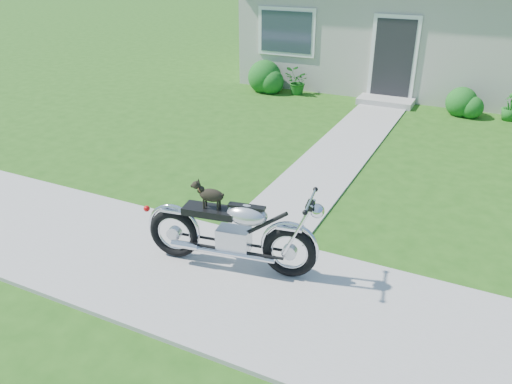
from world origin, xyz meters
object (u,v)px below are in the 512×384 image
(house, at_px, (473,8))
(potted_plant_right, at_px, (511,106))
(motorcycle_with_dog, at_px, (233,232))
(potted_plant_left, at_px, (296,82))

(house, distance_m, potted_plant_right, 4.14)
(house, bearing_deg, motorcycle_with_dog, -97.21)
(house, bearing_deg, potted_plant_left, -139.15)
(potted_plant_left, relative_size, potted_plant_right, 1.03)
(potted_plant_left, bearing_deg, potted_plant_right, 0.00)
(house, xyz_separation_m, motorcycle_with_dog, (-1.48, -11.71, -1.62))
(potted_plant_right, height_order, motorcycle_with_dog, motorcycle_with_dog)
(potted_plant_right, xyz_separation_m, motorcycle_with_dog, (-2.91, -8.27, 0.19))
(motorcycle_with_dog, bearing_deg, potted_plant_right, 61.41)
(house, xyz_separation_m, potted_plant_right, (1.42, -3.44, -1.81))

